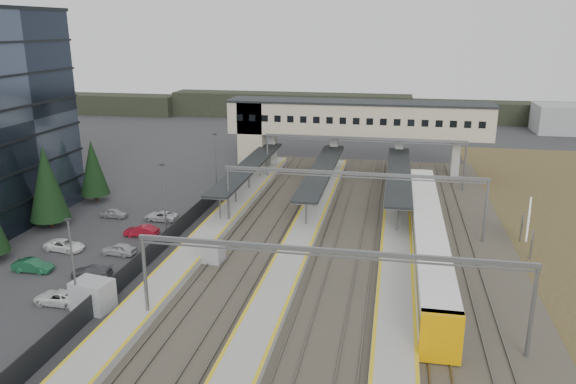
% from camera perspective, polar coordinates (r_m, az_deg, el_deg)
% --- Properties ---
extents(ground, '(220.00, 220.00, 0.00)m').
position_cam_1_polar(ground, '(52.35, -8.32, -8.76)').
color(ground, '#2B2B2D').
rests_on(ground, ground).
extents(car_park, '(10.44, 44.65, 1.29)m').
position_cam_1_polar(car_park, '(51.81, -25.58, -9.87)').
color(car_park, '#BBBBBF').
rests_on(car_park, ground).
extents(lampposts, '(0.50, 53.25, 8.07)m').
position_cam_1_polar(lampposts, '(54.80, -16.03, -3.18)').
color(lampposts, slate).
rests_on(lampposts, ground).
extents(fence, '(0.08, 90.00, 2.00)m').
position_cam_1_polar(fence, '(58.49, -12.82, -5.17)').
color(fence, '#26282B').
rests_on(fence, ground).
extents(relay_cabin_near, '(3.36, 2.71, 2.52)m').
position_cam_1_polar(relay_cabin_near, '(48.82, -19.21, -9.87)').
color(relay_cabin_near, '#929496').
rests_on(relay_cabin_near, ground).
extents(relay_cabin_far, '(2.43, 2.08, 2.10)m').
position_cam_1_polar(relay_cabin_far, '(55.30, -7.83, -6.13)').
color(relay_cabin_far, '#929496').
rests_on(relay_cabin_far, ground).
extents(rail_corridor, '(34.00, 90.00, 0.92)m').
position_cam_1_polar(rail_corridor, '(54.62, 2.77, -7.16)').
color(rail_corridor, '#3C372F').
rests_on(rail_corridor, ground).
extents(canopies, '(23.10, 30.00, 3.28)m').
position_cam_1_polar(canopies, '(74.43, 3.45, 2.26)').
color(canopies, black).
rests_on(canopies, ground).
extents(footbridge, '(40.40, 6.40, 11.20)m').
position_cam_1_polar(footbridge, '(88.14, 5.25, 7.12)').
color(footbridge, '#B7A690').
rests_on(footbridge, ground).
extents(gantries, '(28.40, 62.28, 7.17)m').
position_cam_1_polar(gantries, '(50.42, 5.54, -2.31)').
color(gantries, slate).
rests_on(gantries, ground).
extents(train, '(2.87, 39.92, 3.61)m').
position_cam_1_polar(train, '(57.84, 14.00, -4.38)').
color(train, white).
rests_on(train, ground).
extents(billboard, '(1.46, 5.73, 4.94)m').
position_cam_1_polar(billboard, '(61.93, 23.24, -2.64)').
color(billboard, slate).
rests_on(billboard, ground).
extents(treeline_far, '(170.00, 19.00, 7.00)m').
position_cam_1_polar(treeline_far, '(138.40, 14.07, 8.02)').
color(treeline_far, black).
rests_on(treeline_far, ground).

